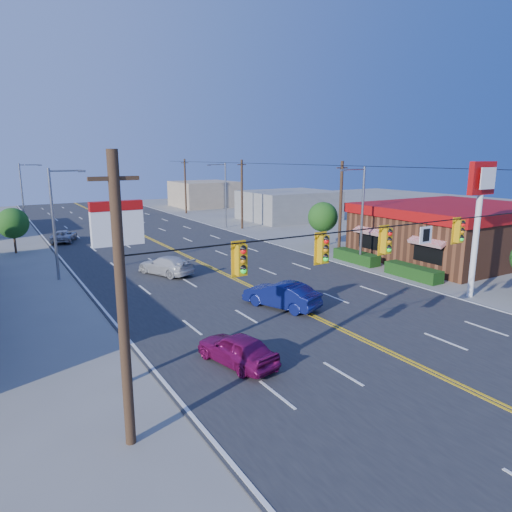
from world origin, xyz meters
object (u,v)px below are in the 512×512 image
car_white (166,266)px  signal_span (404,251)px  car_silver (64,237)px  kfc (453,231)px  kfc_pylon (479,202)px  car_magenta (237,350)px  pizza_hut_sign (119,255)px  car_blue (281,296)px

car_white → signal_span: bearing=77.5°
car_white → car_silver: bearing=-99.7°
car_white → kfc: bearing=139.7°
kfc_pylon → car_silver: bearing=119.9°
car_magenta → kfc_pylon: bearing=170.4°
pizza_hut_sign → signal_span: bearing=-20.2°
kfc_pylon → car_blue: kfc_pylon is taller
car_silver → kfc: bearing=157.8°
signal_span → car_silver: signal_span is taller
car_silver → kfc_pylon: bearing=139.9°
signal_span → car_silver: 38.62m
kfc → car_blue: 20.99m
car_silver → car_blue: bearing=124.5°
signal_span → car_magenta: bearing=154.5°
kfc_pylon → car_silver: kfc_pylon is taller
kfc → pizza_hut_sign: size_ratio=2.38×
kfc_pylon → pizza_hut_sign: size_ratio=1.24×
signal_span → pizza_hut_sign: bearing=159.8°
kfc → car_white: bearing=163.1°
car_blue → car_magenta: bearing=20.1°
pizza_hut_sign → car_blue: bearing=22.6°
signal_span → car_magenta: 8.24m
signal_span → kfc: (20.02, 12.00, -2.51)m
car_white → car_silver: car_white is taller
car_magenta → car_white: 16.40m
car_blue → car_white: (-3.13, 10.94, -0.08)m
kfc → car_magenta: size_ratio=4.04×
car_magenta → car_blue: 7.83m
car_blue → car_silver: bearing=-97.3°
signal_span → car_silver: (-8.16, 37.50, -4.27)m
car_magenta → car_silver: bearing=-99.8°
pizza_hut_sign → car_blue: size_ratio=1.46×
signal_span → pizza_hut_sign: signal_span is taller
kfc → kfc_pylon: (-8.90, -8.00, 3.66)m
kfc → car_silver: bearing=137.9°
signal_span → kfc: size_ratio=1.49×
pizza_hut_sign → car_silver: size_ratio=1.55×
kfc → car_silver: (-28.18, 25.50, -1.77)m
signal_span → car_white: signal_span is taller
kfc_pylon → kfc: bearing=42.0°
car_white → car_silver: 18.81m
signal_span → car_blue: 9.27m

